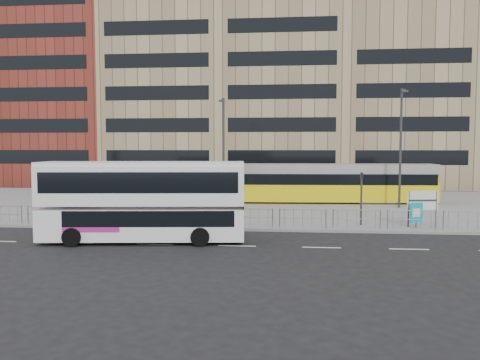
# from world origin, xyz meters

# --- Properties ---
(ground) EXTENTS (120.00, 120.00, 0.00)m
(ground) POSITION_xyz_m (0.00, 0.00, 0.00)
(ground) COLOR black
(ground) RESTS_ON ground
(plaza) EXTENTS (64.00, 24.00, 0.15)m
(plaza) POSITION_xyz_m (0.00, 12.00, 0.07)
(plaza) COLOR slate
(plaza) RESTS_ON ground
(kerb) EXTENTS (64.00, 0.25, 0.17)m
(kerb) POSITION_xyz_m (0.00, 0.05, 0.07)
(kerb) COLOR gray
(kerb) RESTS_ON ground
(building_row) EXTENTS (70.40, 18.40, 31.20)m
(building_row) POSITION_xyz_m (1.55, 34.27, 12.91)
(building_row) COLOR maroon
(building_row) RESTS_ON ground
(pedestrian_barrier) EXTENTS (32.07, 0.07, 1.10)m
(pedestrian_barrier) POSITION_xyz_m (2.00, 0.50, 0.98)
(pedestrian_barrier) COLOR gray
(pedestrian_barrier) RESTS_ON plaza
(road_markings) EXTENTS (62.00, 0.12, 0.01)m
(road_markings) POSITION_xyz_m (1.00, -4.00, 0.01)
(road_markings) COLOR white
(road_markings) RESTS_ON ground
(double_decker_bus) EXTENTS (10.17, 3.30, 4.00)m
(double_decker_bus) POSITION_xyz_m (-2.75, -3.40, 2.16)
(double_decker_bus) COLOR white
(double_decker_bus) RESTS_ON ground
(tram) EXTENTS (27.20, 3.86, 3.19)m
(tram) POSITION_xyz_m (3.00, 12.80, 1.75)
(tram) COLOR yellow
(tram) RESTS_ON plaza
(station_sign) EXTENTS (1.79, 0.36, 2.07)m
(station_sign) POSITION_xyz_m (12.14, 1.45, 1.58)
(station_sign) COLOR #2D2D30
(station_sign) RESTS_ON plaza
(ad_panel) EXTENTS (0.75, 0.27, 1.43)m
(ad_panel) POSITION_xyz_m (11.71, 1.09, 0.98)
(ad_panel) COLOR #2D2D30
(ad_panel) RESTS_ON plaza
(pedestrian) EXTENTS (0.56, 0.77, 1.96)m
(pedestrian) POSITION_xyz_m (-9.46, 8.18, 1.13)
(pedestrian) COLOR black
(pedestrian) RESTS_ON plaza
(traffic_light_west) EXTENTS (0.19, 0.22, 3.10)m
(traffic_light_west) POSITION_xyz_m (-8.11, 0.55, 2.12)
(traffic_light_west) COLOR #2D2D30
(traffic_light_west) RESTS_ON plaza
(traffic_light_east) EXTENTS (0.16, 0.20, 3.10)m
(traffic_light_east) POSITION_xyz_m (8.75, 1.79, 2.12)
(traffic_light_east) COLOR #2D2D30
(traffic_light_east) RESTS_ON plaza
(lamp_post_west) EXTENTS (0.45, 1.04, 8.18)m
(lamp_post_west) POSITION_xyz_m (-0.22, 8.42, 4.62)
(lamp_post_west) COLOR #2D2D30
(lamp_post_west) RESTS_ON plaza
(lamp_post_east) EXTENTS (0.45, 1.04, 8.94)m
(lamp_post_east) POSITION_xyz_m (12.98, 10.15, 5.00)
(lamp_post_east) COLOR #2D2D30
(lamp_post_east) RESTS_ON plaza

